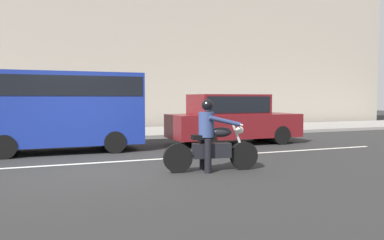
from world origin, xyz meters
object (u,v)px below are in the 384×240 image
parked_sedan_maroon (232,119)px  pedestrian_bystander (65,110)px  parked_van_cobalt_blue (60,106)px  motorcycle_with_rider_denim_blue (211,142)px  street_sign_post (2,100)px

parked_sedan_maroon → pedestrian_bystander: bearing=134.1°
pedestrian_bystander → parked_sedan_maroon: bearing=-45.9°
pedestrian_bystander → parked_van_cobalt_blue: bearing=-95.2°
motorcycle_with_rider_denim_blue → street_sign_post: 9.59m
parked_van_cobalt_blue → street_sign_post: (-1.82, 3.88, 0.18)m
parked_van_cobalt_blue → parked_sedan_maroon: (5.66, -0.08, -0.47)m
parked_van_cobalt_blue → parked_sedan_maroon: size_ratio=1.03×
street_sign_post → pedestrian_bystander: 2.73m
motorcycle_with_rider_denim_blue → parked_van_cobalt_blue: size_ratio=0.46×
parked_van_cobalt_blue → street_sign_post: bearing=115.1°
street_sign_post → pedestrian_bystander: bearing=31.2°
parked_van_cobalt_blue → pedestrian_bystander: (0.48, 5.27, -0.28)m
motorcycle_with_rider_denim_blue → pedestrian_bystander: (-2.39, 9.71, 0.43)m
parked_sedan_maroon → street_sign_post: size_ratio=1.99×
motorcycle_with_rider_denim_blue → parked_van_cobalt_blue: bearing=122.9°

